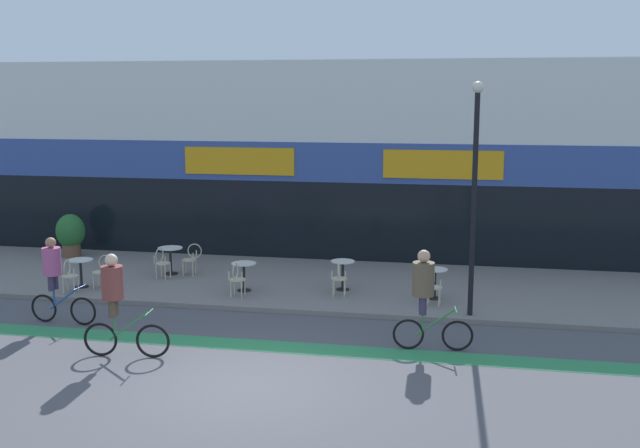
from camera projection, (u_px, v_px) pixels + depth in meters
name	position (u px, v px, depth m)	size (l,w,h in m)	color
ground_plane	(246.00, 387.00, 13.37)	(120.00, 120.00, 0.00)	#4C4C51
sidewalk_slab	(321.00, 284.00, 20.37)	(40.00, 5.50, 0.12)	slate
storefront_facade	(348.00, 159.00, 24.42)	(40.00, 4.06, 6.16)	silver
bike_lane_stripe	(276.00, 347.00, 15.48)	(36.00, 0.70, 0.01)	#2D844C
bistro_table_0	(81.00, 268.00, 19.70)	(0.66, 0.66, 0.75)	black
bistro_table_1	(170.00, 255.00, 21.14)	(0.69, 0.69, 0.76)	black
bistro_table_2	(244.00, 271.00, 19.33)	(0.65, 0.65, 0.74)	black
bistro_table_3	(343.00, 270.00, 19.42)	(0.62, 0.62, 0.78)	black
bistro_table_4	(435.00, 278.00, 18.58)	(0.62, 0.62, 0.77)	black
cafe_chair_0_near	(69.00, 274.00, 19.10)	(0.45, 0.60, 0.90)	beige
cafe_chair_0_side	(103.00, 269.00, 19.59)	(0.57, 0.40, 0.90)	beige
cafe_chair_1_near	(161.00, 261.00, 20.54)	(0.45, 0.60, 0.90)	beige
cafe_chair_1_side	(192.00, 257.00, 21.03)	(0.59, 0.44, 0.90)	beige
cafe_chair_2_near	(237.00, 277.00, 18.73)	(0.41, 0.58, 0.90)	beige
cafe_chair_3_near	(339.00, 276.00, 18.81)	(0.43, 0.59, 0.90)	beige
cafe_chair_4_near	(434.00, 285.00, 17.98)	(0.42, 0.59, 0.90)	beige
planter_pot	(71.00, 234.00, 23.37)	(0.89, 0.89, 1.35)	brown
lamp_post	(474.00, 183.00, 16.78)	(0.26, 0.26, 5.32)	black
cyclist_0	(55.00, 274.00, 16.90)	(1.65, 0.49, 1.99)	black
cyclist_1	(425.00, 291.00, 15.09)	(1.63, 0.54, 2.09)	black
cyclist_2	(116.00, 298.00, 14.70)	(1.76, 0.54, 2.09)	black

